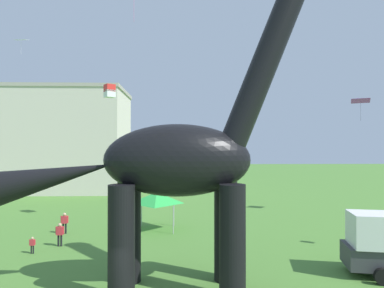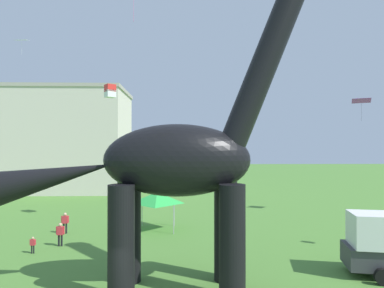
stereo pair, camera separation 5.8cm
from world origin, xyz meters
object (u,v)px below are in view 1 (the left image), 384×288
at_px(kite_trailing, 21,40).
at_px(person_watching_child, 60,232).
at_px(festival_canopy_tent, 157,198).
at_px(kite_near_low, 110,91).
at_px(kite_mid_center, 361,101).
at_px(dinosaur_sculpture, 176,160).
at_px(person_near_flyer, 32,244).
at_px(person_strolling_adult, 65,221).

bearing_deg(kite_trailing, person_watching_child, -53.04).
bearing_deg(festival_canopy_tent, kite_near_low, 145.63).
bearing_deg(kite_near_low, kite_mid_center, 4.68).
height_order(dinosaur_sculpture, kite_near_low, dinosaur_sculpture).
height_order(person_near_flyer, kite_trailing, kite_trailing).
bearing_deg(person_near_flyer, kite_near_low, 119.48).
xyz_separation_m(kite_near_low, kite_mid_center, (23.54, 1.93, -0.51)).
bearing_deg(person_strolling_adult, kite_near_low, 56.22).
distance_m(person_strolling_adult, kite_near_low, 11.58).
bearing_deg(festival_canopy_tent, kite_trailing, 160.28).
relative_size(dinosaur_sculpture, festival_canopy_tent, 5.25).
bearing_deg(dinosaur_sculpture, festival_canopy_tent, 70.88).
bearing_deg(kite_near_low, person_near_flyer, -108.05).
height_order(person_near_flyer, person_watching_child, person_watching_child).
height_order(person_near_flyer, person_strolling_adult, person_strolling_adult).
bearing_deg(person_near_flyer, kite_trailing, 165.57).
height_order(person_near_flyer, kite_near_low, kite_near_low).
bearing_deg(kite_mid_center, person_near_flyer, -157.81).
bearing_deg(festival_canopy_tent, person_near_flyer, -141.03).
distance_m(festival_canopy_tent, kite_mid_center, 21.53).
xyz_separation_m(kite_trailing, kite_mid_center, (31.99, 0.32, -5.45)).
bearing_deg(person_watching_child, kite_trailing, 149.54).
relative_size(kite_near_low, kite_trailing, 0.78).
bearing_deg(person_watching_child, festival_canopy_tent, 57.92).
relative_size(person_strolling_adult, kite_trailing, 1.08).
bearing_deg(kite_near_low, festival_canopy_tent, -34.37).
distance_m(festival_canopy_tent, kite_trailing, 19.48).
height_order(person_watching_child, kite_near_low, kite_near_low).
xyz_separation_m(dinosaur_sculpture, kite_near_low, (-6.06, 14.52, 5.56)).
relative_size(kite_near_low, kite_mid_center, 0.55).
relative_size(person_watching_child, kite_near_low, 1.35).
xyz_separation_m(person_watching_child, kite_trailing, (-6.72, 8.93, 15.55)).
bearing_deg(person_near_flyer, person_strolling_adult, 133.83).
height_order(person_watching_child, kite_trailing, kite_trailing).
distance_m(dinosaur_sculpture, person_near_flyer, 11.86).
bearing_deg(person_near_flyer, kite_mid_center, 69.72).
height_order(kite_near_low, kite_mid_center, kite_near_low).
height_order(person_near_flyer, festival_canopy_tent, festival_canopy_tent).
bearing_deg(dinosaur_sculpture, kite_mid_center, 15.78).
height_order(dinosaur_sculpture, kite_mid_center, dinosaur_sculpture).
bearing_deg(person_strolling_adult, kite_trailing, 135.92).
xyz_separation_m(kite_near_low, kite_trailing, (-8.46, 1.61, 4.94)).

